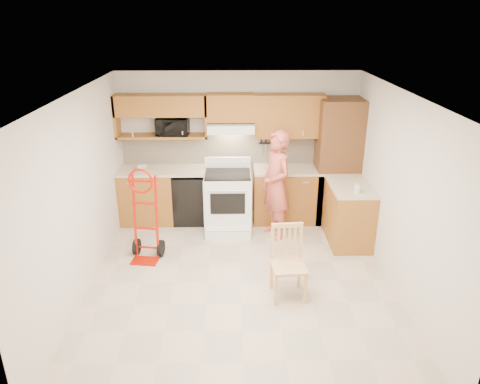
{
  "coord_description": "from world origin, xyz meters",
  "views": [
    {
      "loc": [
        -0.11,
        -5.2,
        3.4
      ],
      "look_at": [
        0.0,
        0.5,
        1.1
      ],
      "focal_mm": 33.8,
      "sensor_mm": 36.0,
      "label": 1
    }
  ],
  "objects_px": {
    "dining_chair": "(289,264)",
    "microwave": "(173,126)",
    "range": "(228,197)",
    "person": "(276,185)",
    "hand_truck": "(144,220)"
  },
  "relations": [
    {
      "from": "dining_chair",
      "to": "microwave",
      "type": "bearing_deg",
      "value": 120.24
    },
    {
      "from": "range",
      "to": "person",
      "type": "distance_m",
      "value": 0.86
    },
    {
      "from": "range",
      "to": "dining_chair",
      "type": "distance_m",
      "value": 2.11
    },
    {
      "from": "microwave",
      "to": "range",
      "type": "height_order",
      "value": "microwave"
    },
    {
      "from": "microwave",
      "to": "range",
      "type": "bearing_deg",
      "value": -23.93
    },
    {
      "from": "person",
      "to": "hand_truck",
      "type": "distance_m",
      "value": 2.09
    },
    {
      "from": "range",
      "to": "person",
      "type": "height_order",
      "value": "person"
    },
    {
      "from": "person",
      "to": "hand_truck",
      "type": "height_order",
      "value": "person"
    },
    {
      "from": "range",
      "to": "hand_truck",
      "type": "xyz_separation_m",
      "value": [
        -1.19,
        -0.99,
        0.06
      ]
    },
    {
      "from": "person",
      "to": "dining_chair",
      "type": "height_order",
      "value": "person"
    },
    {
      "from": "microwave",
      "to": "person",
      "type": "distance_m",
      "value": 1.96
    },
    {
      "from": "dining_chair",
      "to": "range",
      "type": "bearing_deg",
      "value": 107.16
    },
    {
      "from": "microwave",
      "to": "range",
      "type": "relative_size",
      "value": 0.46
    },
    {
      "from": "person",
      "to": "hand_truck",
      "type": "xyz_separation_m",
      "value": [
        -1.95,
        -0.71,
        -0.24
      ]
    },
    {
      "from": "hand_truck",
      "to": "dining_chair",
      "type": "bearing_deg",
      "value": -18.31
    }
  ]
}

